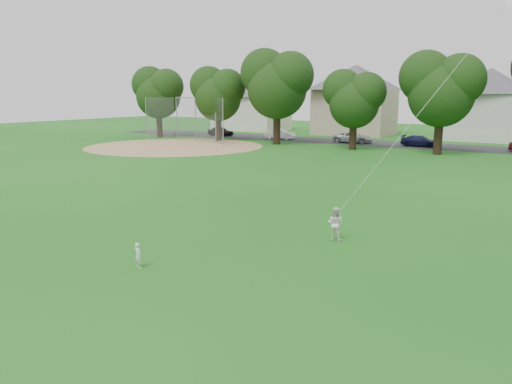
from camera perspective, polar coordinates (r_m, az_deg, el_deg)
The scene contains 9 objects.
ground at distance 14.37m, azimuth -4.14°, elevation -10.38°, with size 160.00×160.00×0.00m, color #145613.
street at distance 53.62m, azimuth 23.35°, elevation 4.61°, with size 90.00×7.00×0.01m, color #2D2D30.
dirt_infield at distance 51.78m, azimuth -9.25°, elevation 5.18°, with size 18.00×18.00×0.02m, color #9E7F51.
toddler at distance 15.83m, azimuth -13.33°, elevation -7.05°, with size 0.29×0.19×0.81m, color silver.
older_boy at distance 18.45m, azimuth 9.06°, elevation -3.58°, with size 0.60×0.47×1.24m, color white.
kite at distance 17.25m, azimuth 17.80°, elevation 8.14°, with size 3.18×1.04×8.94m.
baseball_backstop at distance 56.84m, azimuth -7.29°, elevation 8.21°, with size 11.14×2.54×4.88m.
parked_cars at distance 52.92m, azimuth 21.06°, elevation 5.36°, with size 53.78×2.37×1.27m.
house_row at distance 63.25m, azimuth 25.27°, elevation 9.92°, with size 77.83×14.06×10.58m.
Camera 1 is at (7.91, -10.77, 5.27)m, focal length 35.00 mm.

